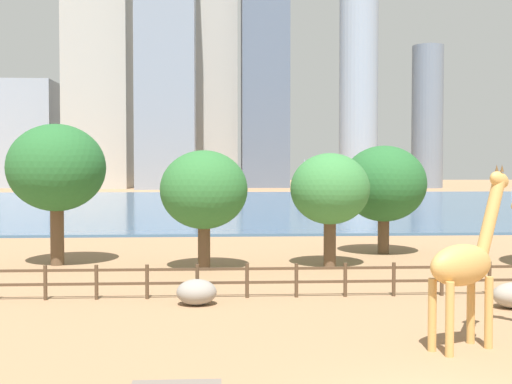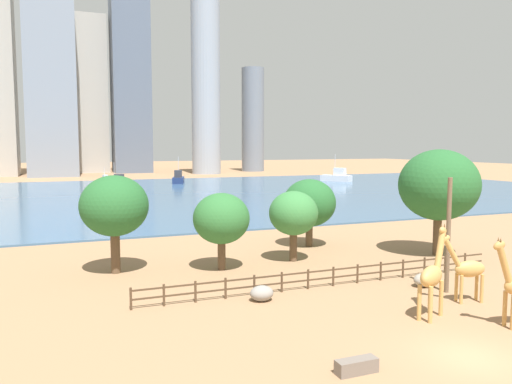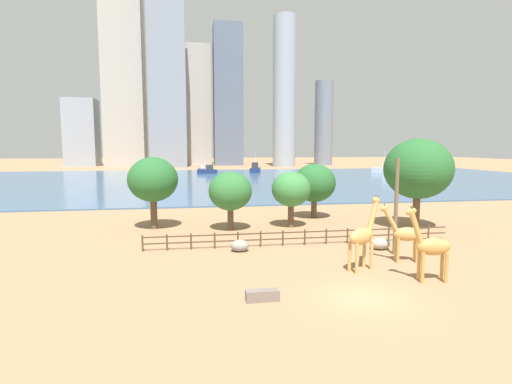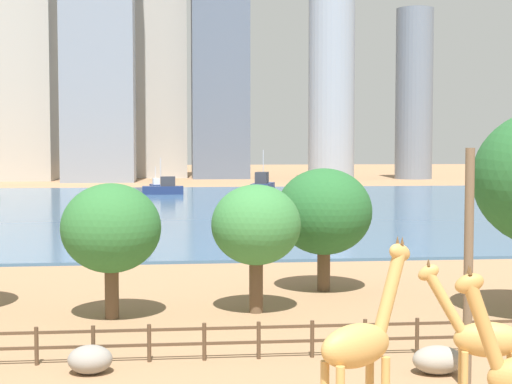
{
  "view_description": "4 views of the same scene",
  "coord_description": "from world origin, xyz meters",
  "px_view_note": "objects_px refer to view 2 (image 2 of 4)",
  "views": [
    {
      "loc": [
        -4.62,
        -12.12,
        4.87
      ],
      "look_at": [
        -2.4,
        27.13,
        3.48
      ],
      "focal_mm": 45.0,
      "sensor_mm": 36.0,
      "label": 1
    },
    {
      "loc": [
        -16.59,
        -16.19,
        9.3
      ],
      "look_at": [
        -0.02,
        25.42,
        5.12
      ],
      "focal_mm": 35.0,
      "sensor_mm": 36.0,
      "label": 2
    },
    {
      "loc": [
        -9.13,
        -19.62,
        8.18
      ],
      "look_at": [
        -2.79,
        19.28,
        3.7
      ],
      "focal_mm": 28.0,
      "sensor_mm": 36.0,
      "label": 3
    },
    {
      "loc": [
        -2.71,
        -14.6,
        7.4
      ],
      "look_at": [
        0.87,
        19.68,
        5.34
      ],
      "focal_mm": 55.0,
      "sensor_mm": 36.0,
      "label": 4
    }
  ],
  "objects_px": {
    "giraffe_young": "(432,275)",
    "boat_sailboat": "(337,177)",
    "utility_pole": "(448,235)",
    "giraffe_companion": "(467,269)",
    "tree_left_large": "(309,203)",
    "boulder_by_pole": "(425,280)",
    "tree_right_small": "(293,214)",
    "tree_center_broad": "(221,219)",
    "feeding_trough": "(357,366)",
    "boulder_near_fence": "(262,293)",
    "boat_tug": "(105,179)",
    "tree_left_small": "(439,185)",
    "boat_barge": "(117,182)",
    "boat_ferry": "(178,179)",
    "tree_right_tall": "(114,206)"
  },
  "relations": [
    {
      "from": "utility_pole",
      "to": "giraffe_young",
      "type": "bearing_deg",
      "value": -140.94
    },
    {
      "from": "utility_pole",
      "to": "giraffe_companion",
      "type": "bearing_deg",
      "value": -100.44
    },
    {
      "from": "tree_left_small",
      "to": "tree_left_large",
      "type": "bearing_deg",
      "value": 139.05
    },
    {
      "from": "tree_right_small",
      "to": "boat_barge",
      "type": "height_order",
      "value": "tree_right_small"
    },
    {
      "from": "tree_left_small",
      "to": "boat_ferry",
      "type": "relative_size",
      "value": 1.18
    },
    {
      "from": "tree_left_large",
      "to": "tree_center_broad",
      "type": "height_order",
      "value": "tree_left_large"
    },
    {
      "from": "utility_pole",
      "to": "tree_center_broad",
      "type": "height_order",
      "value": "utility_pole"
    },
    {
      "from": "boulder_by_pole",
      "to": "boulder_near_fence",
      "type": "bearing_deg",
      "value": 173.91
    },
    {
      "from": "boulder_by_pole",
      "to": "tree_center_broad",
      "type": "bearing_deg",
      "value": 140.18
    },
    {
      "from": "utility_pole",
      "to": "boat_barge",
      "type": "bearing_deg",
      "value": 96.4
    },
    {
      "from": "boulder_by_pole",
      "to": "boat_sailboat",
      "type": "height_order",
      "value": "boat_sailboat"
    },
    {
      "from": "feeding_trough",
      "to": "boat_tug",
      "type": "xyz_separation_m",
      "value": [
        -0.24,
        112.94,
        0.53
      ]
    },
    {
      "from": "boat_ferry",
      "to": "boat_sailboat",
      "type": "bearing_deg",
      "value": -86.83
    },
    {
      "from": "tree_center_broad",
      "to": "boat_barge",
      "type": "xyz_separation_m",
      "value": [
        1.13,
        81.85,
        -2.76
      ]
    },
    {
      "from": "boulder_by_pole",
      "to": "tree_right_small",
      "type": "distance_m",
      "value": 11.52
    },
    {
      "from": "feeding_trough",
      "to": "tree_left_large",
      "type": "xyz_separation_m",
      "value": [
        10.3,
        23.72,
        3.72
      ]
    },
    {
      "from": "giraffe_companion",
      "to": "tree_left_large",
      "type": "relative_size",
      "value": 0.68
    },
    {
      "from": "boulder_near_fence",
      "to": "giraffe_young",
      "type": "bearing_deg",
      "value": -39.03
    },
    {
      "from": "boulder_near_fence",
      "to": "boat_barge",
      "type": "bearing_deg",
      "value": 89.23
    },
    {
      "from": "tree_left_large",
      "to": "tree_left_small",
      "type": "distance_m",
      "value": 11.29
    },
    {
      "from": "tree_left_small",
      "to": "boat_sailboat",
      "type": "xyz_separation_m",
      "value": [
        36.47,
        77.28,
        -4.61
      ]
    },
    {
      "from": "giraffe_companion",
      "to": "boulder_by_pole",
      "type": "height_order",
      "value": "giraffe_companion"
    },
    {
      "from": "feeding_trough",
      "to": "boat_sailboat",
      "type": "distance_m",
      "value": 108.75
    },
    {
      "from": "tree_left_small",
      "to": "boat_barge",
      "type": "relative_size",
      "value": 1.49
    },
    {
      "from": "giraffe_young",
      "to": "boat_barge",
      "type": "height_order",
      "value": "boat_barge"
    },
    {
      "from": "utility_pole",
      "to": "tree_center_broad",
      "type": "bearing_deg",
      "value": 136.86
    },
    {
      "from": "boulder_near_fence",
      "to": "tree_right_small",
      "type": "xyz_separation_m",
      "value": [
        6.32,
        8.66,
        3.4
      ]
    },
    {
      "from": "boulder_near_fence",
      "to": "tree_left_small",
      "type": "bearing_deg",
      "value": 18.21
    },
    {
      "from": "boat_sailboat",
      "to": "boat_barge",
      "type": "relative_size",
      "value": 1.32
    },
    {
      "from": "giraffe_young",
      "to": "boat_sailboat",
      "type": "bearing_deg",
      "value": 34.08
    },
    {
      "from": "giraffe_companion",
      "to": "boat_tug",
      "type": "height_order",
      "value": "giraffe_companion"
    },
    {
      "from": "giraffe_companion",
      "to": "boat_ferry",
      "type": "height_order",
      "value": "boat_ferry"
    },
    {
      "from": "boat_sailboat",
      "to": "tree_left_small",
      "type": "bearing_deg",
      "value": 120.38
    },
    {
      "from": "feeding_trough",
      "to": "boat_barge",
      "type": "height_order",
      "value": "boat_barge"
    },
    {
      "from": "boulder_near_fence",
      "to": "boat_tug",
      "type": "bearing_deg",
      "value": 90.15
    },
    {
      "from": "boat_barge",
      "to": "feeding_trough",
      "type": "bearing_deg",
      "value": 86.65
    },
    {
      "from": "boulder_by_pole",
      "to": "tree_right_small",
      "type": "height_order",
      "value": "tree_right_small"
    },
    {
      "from": "tree_left_large",
      "to": "tree_center_broad",
      "type": "relative_size",
      "value": 1.08
    },
    {
      "from": "feeding_trough",
      "to": "tree_right_tall",
      "type": "relative_size",
      "value": 0.25
    },
    {
      "from": "tree_left_large",
      "to": "feeding_trough",
      "type": "bearing_deg",
      "value": -113.47
    },
    {
      "from": "tree_center_broad",
      "to": "giraffe_companion",
      "type": "bearing_deg",
      "value": -49.0
    },
    {
      "from": "giraffe_young",
      "to": "boat_tug",
      "type": "xyz_separation_m",
      "value": [
        -7.74,
        108.71,
        -1.49
      ]
    },
    {
      "from": "tree_left_small",
      "to": "boat_barge",
      "type": "bearing_deg",
      "value": 101.77
    },
    {
      "from": "tree_right_tall",
      "to": "tree_left_small",
      "type": "xyz_separation_m",
      "value": [
        26.09,
        -3.9,
        1.06
      ]
    },
    {
      "from": "boat_barge",
      "to": "giraffe_companion",
      "type": "bearing_deg",
      "value": 93.39
    },
    {
      "from": "giraffe_companion",
      "to": "tree_left_large",
      "type": "height_order",
      "value": "tree_left_large"
    },
    {
      "from": "tree_left_large",
      "to": "tree_center_broad",
      "type": "bearing_deg",
      "value": -152.32
    },
    {
      "from": "boat_sailboat",
      "to": "boat_tug",
      "type": "bearing_deg",
      "value": 36.5
    },
    {
      "from": "utility_pole",
      "to": "tree_right_tall",
      "type": "distance_m",
      "value": 22.93
    },
    {
      "from": "boulder_near_fence",
      "to": "tree_left_large",
      "type": "xyz_separation_m",
      "value": [
        10.27,
        13.43,
        3.56
      ]
    }
  ]
}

